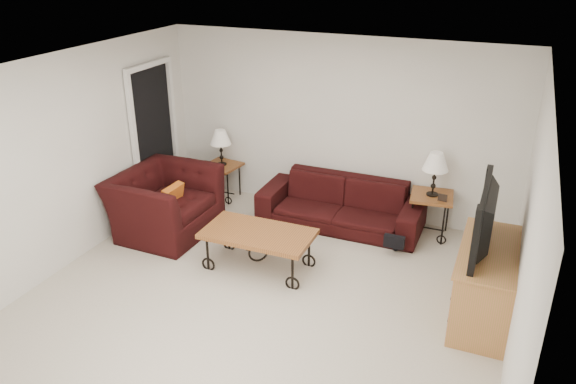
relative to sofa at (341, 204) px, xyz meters
The scene contains 20 objects.
ground 2.06m from the sofa, 96.45° to the right, with size 5.00×5.00×0.00m, color beige.
wall_back 1.07m from the sofa, 115.43° to the left, with size 5.00×0.02×2.50m, color silver.
wall_front 4.62m from the sofa, 92.89° to the right, with size 5.00×0.02×2.50m, color silver.
wall_left 3.52m from the sofa, 143.48° to the right, with size 0.02×5.00×2.50m, color silver.
wall_right 3.18m from the sofa, 41.64° to the right, with size 0.02×5.00×2.50m, color silver.
ceiling 2.98m from the sofa, 96.45° to the right, with size 5.00×5.00×0.00m, color white.
doorway 2.81m from the sofa, behind, with size 0.08×0.94×2.04m, color black.
sofa is the anchor object (origin of this frame).
side_table_left 1.94m from the sofa, behind, with size 0.50×0.50×0.54m, color brown.
side_table_right 1.19m from the sofa, ahead, with size 0.54×0.54×0.58m, color brown.
lamp_left 2.00m from the sofa, behind, with size 0.31×0.31×0.54m, color black, non-canonical shape.
lamp_right 1.31m from the sofa, ahead, with size 0.33×0.33×0.58m, color black, non-canonical shape.
photo_frame_left 2.10m from the sofa, behind, with size 0.11×0.01×0.09m, color black.
photo_frame_right 1.36m from the sofa, ahead, with size 0.12×0.02×0.10m, color black.
coffee_table 1.55m from the sofa, 111.03° to the right, with size 1.29×0.70×0.48m, color brown.
armchair 2.37m from the sofa, 152.78° to the right, with size 1.30×1.13×0.84m, color black.
throw_pillow 2.27m from the sofa, 149.91° to the right, with size 0.38×0.10×0.38m, color #BB4E18.
tv_stand 2.45m from the sofa, 35.17° to the right, with size 0.55×1.31×0.79m, color #B56843.
television 2.56m from the sofa, 35.44° to the right, with size 1.18×0.15×0.68m, color black.
backpack 0.98m from the sofa, 25.82° to the right, with size 0.39×0.30×0.51m, color black.
Camera 1 is at (2.24, -4.67, 3.59)m, focal length 35.08 mm.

